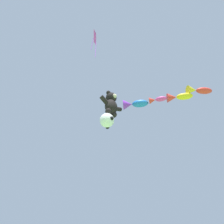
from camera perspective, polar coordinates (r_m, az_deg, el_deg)
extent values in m
ellipsoid|color=black|center=(13.88, -0.29, 1.72)|extent=(1.08, 0.92, 1.32)
sphere|color=black|center=(14.54, -0.28, 4.66)|extent=(0.91, 0.91, 0.91)
sphere|color=beige|center=(14.29, 0.82, 5.21)|extent=(0.38, 0.38, 0.38)
sphere|color=black|center=(14.62, -1.18, 6.30)|extent=(0.37, 0.37, 0.37)
cylinder|color=black|center=(13.63, -2.63, 3.99)|extent=(0.78, 0.35, 0.61)
sphere|color=black|center=(13.32, -1.20, 0.26)|extent=(0.49, 0.49, 0.49)
sphere|color=black|center=(14.95, 0.61, 5.03)|extent=(0.37, 0.37, 0.37)
cylinder|color=black|center=(14.46, 1.91, 0.97)|extent=(0.78, 0.35, 0.61)
sphere|color=black|center=(13.65, 0.58, -0.86)|extent=(0.49, 0.49, 0.49)
sphere|color=white|center=(12.63, -1.69, -2.74)|extent=(1.06, 1.06, 1.06)
sphere|color=black|center=(12.91, -0.13, -3.64)|extent=(0.30, 0.30, 0.30)
sphere|color=black|center=(12.97, -3.00, -1.91)|extent=(0.30, 0.30, 0.30)
sphere|color=black|center=(12.31, -0.14, -2.10)|extent=(0.30, 0.30, 0.30)
sphere|color=black|center=(12.64, -1.50, -4.93)|extent=(0.30, 0.30, 0.30)
ellipsoid|color=blue|center=(14.81, 9.17, 2.75)|extent=(1.37, 1.49, 0.59)
cone|color=purple|center=(14.78, 5.13, 2.43)|extent=(1.14, 1.11, 0.86)
sphere|color=black|center=(14.95, 10.76, 3.32)|extent=(0.15, 0.15, 0.15)
ellipsoid|color=#E53F9E|center=(14.86, 15.71, 4.14)|extent=(0.84, 1.01, 0.38)
cone|color=red|center=(14.81, 13.02, 3.73)|extent=(0.73, 0.71, 0.56)
sphere|color=black|center=(14.95, 16.75, 4.59)|extent=(0.10, 0.10, 0.10)
ellipsoid|color=yellow|center=(15.53, 22.61, 4.75)|extent=(1.27, 1.42, 0.52)
cone|color=red|center=(15.27, 18.95, 4.48)|extent=(1.05, 1.04, 0.77)
sphere|color=black|center=(15.74, 23.96, 5.21)|extent=(0.14, 0.14, 0.14)
ellipsoid|color=red|center=(16.45, 27.84, 6.17)|extent=(1.40, 1.33, 0.51)
cone|color=yellow|center=(15.95, 24.63, 6.53)|extent=(1.05, 1.05, 0.75)
sphere|color=black|center=(16.75, 28.97, 6.36)|extent=(0.13, 0.13, 0.13)
cube|color=#E53F9E|center=(14.21, -5.58, 23.05)|extent=(0.94, 0.84, 1.24)
cylinder|color=purple|center=(13.26, -6.48, 21.27)|extent=(0.03, 0.15, 1.31)
cylinder|color=purple|center=(13.02, -5.37, 19.73)|extent=(0.03, 0.10, 2.05)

